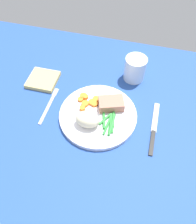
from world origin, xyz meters
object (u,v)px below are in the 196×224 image
object	(u,v)px
dinner_plate	(98,115)
knife	(154,129)
meat_portion	(111,104)
water_glass	(135,70)
fork	(49,106)
napkin	(43,80)

from	to	relation	value
dinner_plate	knife	distance (cm)	18.93
meat_portion	knife	xyz separation A→B (cm)	(15.41, -4.39, -2.97)
knife	water_glass	world-z (taller)	water_glass
fork	dinner_plate	bearing A→B (deg)	-1.61
fork	knife	bearing A→B (deg)	-2.48
napkin	water_glass	bearing A→B (deg)	17.89
dinner_plate	water_glass	bearing A→B (deg)	67.93
meat_portion	water_glass	bearing A→B (deg)	73.40
meat_portion	napkin	world-z (taller)	meat_portion
water_glass	napkin	xyz separation A→B (cm)	(-33.19, -10.71, -3.27)
napkin	dinner_plate	bearing A→B (deg)	-23.44
dinner_plate	fork	size ratio (longest dim) A/B	1.57
knife	meat_portion	bearing A→B (deg)	163.15
water_glass	napkin	distance (cm)	35.03
dinner_plate	knife	world-z (taller)	dinner_plate
water_glass	napkin	size ratio (longest dim) A/B	0.86
water_glass	fork	bearing A→B (deg)	-140.87
dinner_plate	knife	bearing A→B (deg)	-0.86
fork	knife	size ratio (longest dim) A/B	0.81
knife	water_glass	xyz separation A→B (cm)	(-10.27, 21.63, 3.85)
dinner_plate	fork	distance (cm)	17.91
dinner_plate	napkin	size ratio (longest dim) A/B	2.41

